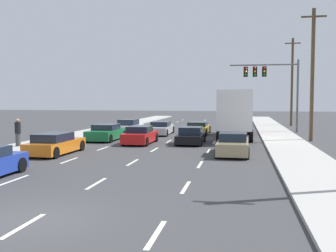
# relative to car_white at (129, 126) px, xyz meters

# --- Properties ---
(ground_plane) EXTENTS (140.00, 140.00, 0.00)m
(ground_plane) POSITION_rel_car_white_xyz_m (5.13, -1.39, -0.58)
(ground_plane) COLOR #3D3D3F
(sidewalk_right) EXTENTS (3.05, 80.00, 0.14)m
(sidewalk_right) POSITION_rel_car_white_xyz_m (13.60, -6.39, -0.51)
(sidewalk_right) COLOR #B2AFA8
(sidewalk_right) RESTS_ON ground_plane
(sidewalk_left) EXTENTS (3.05, 80.00, 0.14)m
(sidewalk_left) POSITION_rel_car_white_xyz_m (-3.35, -6.39, -0.51)
(sidewalk_left) COLOR #B2AFA8
(sidewalk_left) RESTS_ON ground_plane
(lane_markings) EXTENTS (6.94, 57.00, 0.01)m
(lane_markings) POSITION_rel_car_white_xyz_m (5.13, -4.41, -0.57)
(lane_markings) COLOR silver
(lane_markings) RESTS_ON ground_plane
(car_white) EXTENTS (1.88, 4.38, 1.27)m
(car_white) POSITION_rel_car_white_xyz_m (0.00, 0.00, 0.00)
(car_white) COLOR white
(car_white) RESTS_ON ground_plane
(car_green) EXTENTS (2.00, 4.47, 1.25)m
(car_green) POSITION_rel_car_white_xyz_m (0.24, -7.07, 0.01)
(car_green) COLOR #196B38
(car_green) RESTS_ON ground_plane
(car_orange) EXTENTS (1.92, 4.48, 1.24)m
(car_orange) POSITION_rel_car_white_xyz_m (-0.07, -14.88, 0.01)
(car_orange) COLOR orange
(car_orange) RESTS_ON ground_plane
(car_silver) EXTENTS (1.89, 4.73, 1.18)m
(car_silver) POSITION_rel_car_white_xyz_m (3.41, -1.52, -0.03)
(car_silver) COLOR #B7BABF
(car_silver) RESTS_ON ground_plane
(car_red) EXTENTS (1.85, 4.09, 1.27)m
(car_red) POSITION_rel_car_white_xyz_m (3.41, -8.85, 0.01)
(car_red) COLOR red
(car_red) RESTS_ON ground_plane
(car_yellow) EXTENTS (2.00, 4.70, 1.12)m
(car_yellow) POSITION_rel_car_white_xyz_m (6.61, -0.34, -0.05)
(car_yellow) COLOR yellow
(car_yellow) RESTS_ON ground_plane
(car_black) EXTENTS (1.86, 4.23, 1.21)m
(car_black) POSITION_rel_car_white_xyz_m (6.97, -8.17, -0.03)
(car_black) COLOR black
(car_black) RESTS_ON ground_plane
(box_truck) EXTENTS (2.68, 9.40, 3.83)m
(box_truck) POSITION_rel_car_white_xyz_m (10.00, -4.24, 1.59)
(box_truck) COLOR white
(box_truck) RESTS_ON ground_plane
(car_tan) EXTENTS (1.84, 4.46, 1.27)m
(car_tan) POSITION_rel_car_white_xyz_m (10.02, -13.16, 0.00)
(car_tan) COLOR tan
(car_tan) RESTS_ON ground_plane
(traffic_signal_mast) EXTENTS (6.46, 0.69, 6.89)m
(traffic_signal_mast) POSITION_rel_car_white_xyz_m (12.78, 2.97, 4.71)
(traffic_signal_mast) COLOR #595B56
(traffic_signal_mast) RESTS_ON ground_plane
(utility_pole_mid) EXTENTS (1.80, 0.28, 9.88)m
(utility_pole_mid) POSITION_rel_car_white_xyz_m (15.66, -4.79, 4.51)
(utility_pole_mid) COLOR brown
(utility_pole_mid) RESTS_ON ground_plane
(utility_pole_far) EXTENTS (1.80, 0.28, 10.32)m
(utility_pole_far) POSITION_rel_car_white_xyz_m (16.32, 12.64, 4.73)
(utility_pole_far) COLOR brown
(utility_pole_far) RESTS_ON ground_plane
(pedestrian_near_corner) EXTENTS (0.38, 0.38, 1.78)m
(pedestrian_near_corner) POSITION_rel_car_white_xyz_m (-3.69, -12.81, 0.45)
(pedestrian_near_corner) COLOR #3F3F42
(pedestrian_near_corner) RESTS_ON sidewalk_left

